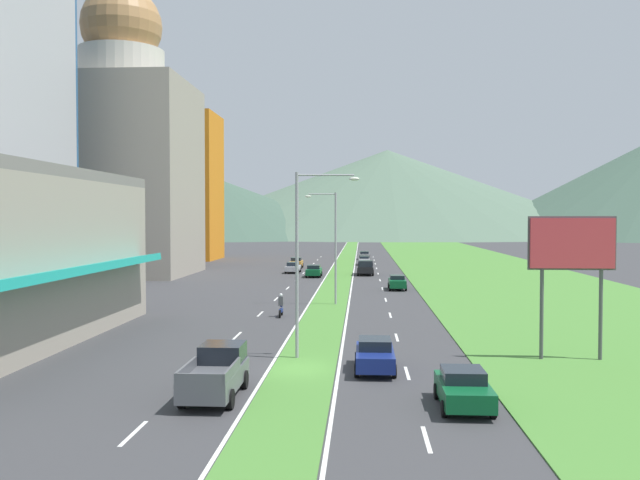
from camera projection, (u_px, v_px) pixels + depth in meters
ground_plane at (303, 370)px, 33.43m from camera, size 600.00×600.00×0.00m
grass_median at (341, 272)px, 93.28m from camera, size 3.20×240.00×0.06m
grass_verge_right at (491, 273)px, 92.00m from camera, size 24.00×240.00×0.06m
lane_dash_left_1 at (134, 433)px, 23.59m from camera, size 0.16×2.80×0.01m
lane_dash_left_2 at (201, 370)px, 33.38m from camera, size 0.16×2.80×0.01m
lane_dash_left_3 at (237, 336)px, 43.18m from camera, size 0.16×2.80×0.01m
lane_dash_left_4 at (260, 314)px, 52.97m from camera, size 0.16×2.80×0.01m
lane_dash_left_5 at (276, 299)px, 62.76m from camera, size 0.16×2.80×0.01m
lane_dash_left_6 at (288, 288)px, 72.55m from camera, size 0.16×2.80×0.01m
lane_dash_left_7 at (296, 280)px, 82.35m from camera, size 0.16×2.80×0.01m
lane_dash_left_8 at (303, 273)px, 92.14m from camera, size 0.16×2.80×0.01m
lane_dash_left_9 at (309, 268)px, 101.93m from camera, size 0.16×2.80×0.01m
lane_dash_left_10 at (314, 264)px, 111.72m from camera, size 0.16×2.80×0.01m
lane_dash_left_11 at (318, 260)px, 121.52m from camera, size 0.16×2.80×0.01m
lane_dash_left_12 at (321, 257)px, 131.31m from camera, size 0.16×2.80×0.01m
lane_dash_right_1 at (426, 439)px, 22.96m from camera, size 0.16×2.80×0.01m
lane_dash_right_2 at (407, 373)px, 32.75m from camera, size 0.16×2.80×0.01m
lane_dash_right_3 at (397, 337)px, 42.54m from camera, size 0.16×2.80×0.01m
lane_dash_right_4 at (390, 315)px, 52.34m from camera, size 0.16×2.80×0.01m
lane_dash_right_5 at (386, 300)px, 62.13m from camera, size 0.16×2.80×0.01m
lane_dash_right_6 at (382, 289)px, 71.92m from camera, size 0.16×2.80×0.01m
lane_dash_right_7 at (380, 280)px, 81.71m from camera, size 0.16×2.80×0.01m
lane_dash_right_8 at (378, 274)px, 91.51m from camera, size 0.16×2.80×0.01m
lane_dash_right_9 at (377, 268)px, 101.30m from camera, size 0.16×2.80×0.01m
lane_dash_right_10 at (375, 264)px, 111.09m from camera, size 0.16×2.80×0.01m
lane_dash_right_11 at (374, 260)px, 120.88m from camera, size 0.16×2.80×0.01m
lane_dash_right_12 at (373, 257)px, 130.68m from camera, size 0.16×2.80×0.01m
edge_line_median_left at (328, 272)px, 93.39m from camera, size 0.16×240.00×0.01m
edge_line_median_right at (354, 273)px, 93.18m from camera, size 0.16×240.00×0.01m
domed_building at (123, 155)px, 89.58m from camera, size 17.96×17.96×38.26m
midrise_colored at (183, 187)px, 122.71m from camera, size 12.60×12.60×26.45m
hill_far_left at (212, 207)px, 274.24m from camera, size 133.68×133.68×24.39m
hill_far_center at (387, 192)px, 313.37m from camera, size 211.87×211.87×39.26m
street_lamp_near at (304, 252)px, 35.97m from camera, size 3.43×0.48×10.00m
street_lamp_mid at (332, 241)px, 58.43m from camera, size 2.75×0.40×9.79m
billboard_roadside at (572, 252)px, 35.50m from camera, size 4.58×0.28×7.66m
car_0 at (314, 271)px, 86.46m from camera, size 1.99×4.48×1.54m
car_1 at (296, 263)px, 101.77m from camera, size 1.88×4.16×1.60m
car_2 at (293, 267)px, 92.83m from camera, size 1.96×4.51×1.49m
car_3 at (375, 355)px, 33.26m from camera, size 1.99×4.51×1.58m
car_4 at (364, 260)px, 108.47m from camera, size 1.90×4.34×1.43m
car_5 at (364, 255)px, 123.79m from camera, size 1.95×4.15×1.44m
car_6 at (397, 282)px, 70.99m from camera, size 1.87×4.09×1.53m
car_7 at (463, 388)px, 26.78m from camera, size 2.04×4.21×1.53m
pickup_truck_0 at (365, 268)px, 89.20m from camera, size 2.18×5.40×2.00m
pickup_truck_1 at (217, 373)px, 28.56m from camera, size 2.18×5.40×2.00m
motorcycle_rider at (281, 307)px, 51.55m from camera, size 0.36×2.00×1.80m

